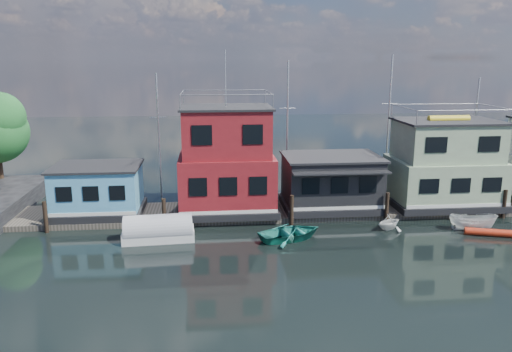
{
  "coord_description": "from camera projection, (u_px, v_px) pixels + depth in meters",
  "views": [
    {
      "loc": [
        -9.76,
        -24.44,
        11.7
      ],
      "look_at": [
        -6.29,
        12.0,
        3.0
      ],
      "focal_mm": 35.0,
      "sensor_mm": 36.0,
      "label": 1
    }
  ],
  "objects": [
    {
      "name": "ground",
      "position": [
        391.0,
        277.0,
        27.28
      ],
      "size": [
        160.0,
        160.0,
        0.0
      ],
      "primitive_type": "plane",
      "color": "black",
      "rests_on": "ground"
    },
    {
      "name": "houseboat_green",
      "position": [
        445.0,
        165.0,
        38.86
      ],
      "size": [
        8.4,
        5.9,
        7.03
      ],
      "color": "black",
      "rests_on": "dock"
    },
    {
      "name": "dock",
      "position": [
        336.0,
        209.0,
        38.85
      ],
      "size": [
        48.0,
        5.0,
        0.4
      ],
      "primitive_type": "cube",
      "color": "#595147",
      "rests_on": "ground"
    },
    {
      "name": "red_kayak",
      "position": [
        491.0,
        232.0,
        33.53
      ],
      "size": [
        3.39,
        1.49,
        0.5
      ],
      "primitive_type": "cylinder",
      "rotation": [
        0.0,
        1.57,
        -0.3
      ],
      "color": "red",
      "rests_on": "ground"
    },
    {
      "name": "background_masts",
      "position": [
        374.0,
        129.0,
        43.86
      ],
      "size": [
        36.4,
        0.16,
        12.0
      ],
      "color": "silver",
      "rests_on": "ground"
    },
    {
      "name": "motorboat",
      "position": [
        473.0,
        222.0,
        34.49
      ],
      "size": [
        3.37,
        1.96,
        1.23
      ],
      "primitive_type": "imported",
      "rotation": [
        0.0,
        0.0,
        1.31
      ],
      "color": "silver",
      "rests_on": "ground"
    },
    {
      "name": "houseboat_dark",
      "position": [
        331.0,
        182.0,
        38.27
      ],
      "size": [
        7.4,
        6.1,
        4.06
      ],
      "color": "black",
      "rests_on": "dock"
    },
    {
      "name": "pilings",
      "position": [
        342.0,
        209.0,
        35.9
      ],
      "size": [
        42.28,
        0.28,
        2.2
      ],
      "color": "#2D2116",
      "rests_on": "ground"
    },
    {
      "name": "dinghy_white",
      "position": [
        389.0,
        222.0,
        34.73
      ],
      "size": [
        2.76,
        2.65,
        1.12
      ],
      "primitive_type": "imported",
      "rotation": [
        0.0,
        0.0,
        2.08
      ],
      "color": "silver",
      "rests_on": "ground"
    },
    {
      "name": "dinghy_teal",
      "position": [
        291.0,
        233.0,
        32.91
      ],
      "size": [
        5.08,
        4.31,
        0.89
      ],
      "primitive_type": "imported",
      "rotation": [
        0.0,
        0.0,
        1.9
      ],
      "color": "teal",
      "rests_on": "ground"
    },
    {
      "name": "houseboat_red",
      "position": [
        227.0,
        162.0,
        37.17
      ],
      "size": [
        7.4,
        5.9,
        11.86
      ],
      "color": "black",
      "rests_on": "dock"
    },
    {
      "name": "houseboat_blue",
      "position": [
        98.0,
        190.0,
        36.73
      ],
      "size": [
        6.4,
        4.9,
        3.66
      ],
      "color": "black",
      "rests_on": "dock"
    },
    {
      "name": "tarp_runabout",
      "position": [
        158.0,
        230.0,
        32.63
      ],
      "size": [
        4.72,
        2.16,
        1.87
      ],
      "rotation": [
        0.0,
        0.0,
        0.07
      ],
      "color": "silver",
      "rests_on": "ground"
    }
  ]
}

